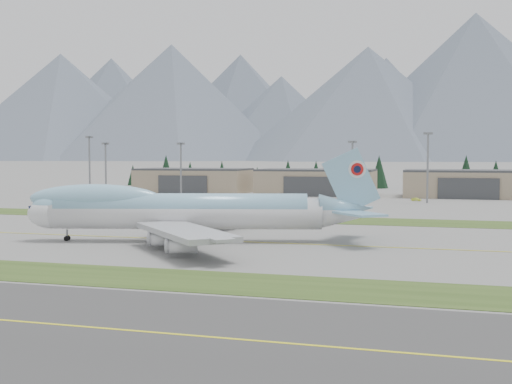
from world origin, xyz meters
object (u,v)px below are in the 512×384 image
(service_vehicle_a, at_px, (292,200))
(service_vehicle_b, at_px, (416,201))
(boeing_747_freighter, at_px, (183,210))
(hangar_center, at_px, (316,182))
(hangar_right, at_px, (467,184))
(hangar_left, at_px, (194,181))

(service_vehicle_a, distance_m, service_vehicle_b, 44.93)
(boeing_747_freighter, xyz_separation_m, service_vehicle_a, (-5.22, 118.76, -5.90))
(service_vehicle_b, bearing_deg, hangar_center, 74.47)
(boeing_747_freighter, height_order, service_vehicle_b, boeing_747_freighter)
(hangar_right, bearing_deg, hangar_center, 180.00)
(boeing_747_freighter, distance_m, hangar_center, 152.24)
(hangar_right, distance_m, service_vehicle_a, 71.50)
(hangar_left, distance_m, hangar_right, 115.00)
(service_vehicle_a, bearing_deg, boeing_747_freighter, -101.32)
(hangar_left, bearing_deg, service_vehicle_b, -15.83)
(service_vehicle_b, bearing_deg, service_vehicle_a, 115.63)
(service_vehicle_b, bearing_deg, hangar_left, 92.01)
(hangar_right, bearing_deg, boeing_747_freighter, -110.77)
(hangar_center, xyz_separation_m, service_vehicle_b, (41.56, -27.37, -5.39))
(hangar_left, bearing_deg, service_vehicle_a, -32.74)
(hangar_left, xyz_separation_m, service_vehicle_b, (96.56, -27.37, -5.39))
(hangar_left, distance_m, service_vehicle_b, 100.51)
(boeing_747_freighter, xyz_separation_m, hangar_right, (57.74, 152.22, -0.51))
(hangar_center, distance_m, hangar_right, 60.00)
(hangar_right, bearing_deg, service_vehicle_a, -152.01)
(boeing_747_freighter, bearing_deg, hangar_center, 76.77)
(service_vehicle_b, bearing_deg, hangar_right, -16.13)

